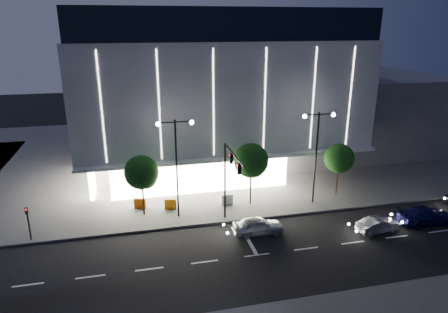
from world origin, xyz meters
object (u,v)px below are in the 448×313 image
object	(u,v)px
street_lamp_east	(317,145)
traffic_mast	(229,172)
ped_signal_far	(28,220)
barrier_a	(140,203)
tree_mid	(251,162)
car_second	(378,225)
barrier_d	(227,199)
tree_left	(142,174)
car_lead	(258,226)
tree_right	(339,160)
car_third	(425,215)
street_lamp_west	(176,155)
barrier_c	(171,204)

from	to	relation	value
street_lamp_east	traffic_mast	bearing A→B (deg)	-163.52
ped_signal_far	barrier_a	distance (m)	9.57
traffic_mast	tree_mid	world-z (taller)	traffic_mast
car_second	barrier_d	distance (m)	13.53
tree_left	barrier_a	bearing A→B (deg)	104.73
ped_signal_far	car_lead	size ratio (longest dim) A/B	0.71
traffic_mast	tree_right	distance (m)	12.63
car_lead	car_second	size ratio (longest dim) A/B	1.13
barrier_d	tree_left	bearing A→B (deg)	-172.10
barrier_a	tree_left	bearing A→B (deg)	-57.15
tree_mid	car_third	size ratio (longest dim) A/B	1.20
street_lamp_west	tree_right	xyz separation A→B (m)	(16.03, 1.02, -2.07)
ped_signal_far	tree_mid	distance (m)	19.35
tree_mid	car_second	distance (m)	12.15
car_second	tree_left	bearing A→B (deg)	62.18
car_third	barrier_d	bearing A→B (deg)	64.12
street_lamp_east	barrier_a	world-z (taller)	street_lamp_east
traffic_mast	tree_right	size ratio (longest dim) A/B	1.28
street_lamp_west	tree_right	distance (m)	16.19
tree_right	street_lamp_west	bearing A→B (deg)	-176.36
ped_signal_far	barrier_d	bearing A→B (deg)	9.64
traffic_mast	tree_right	world-z (taller)	traffic_mast
street_lamp_west	car_second	bearing A→B (deg)	-21.74
ped_signal_far	tree_right	size ratio (longest dim) A/B	0.54
street_lamp_west	tree_left	distance (m)	3.69
street_lamp_east	barrier_d	size ratio (longest dim) A/B	8.18
tree_mid	barrier_c	distance (m)	8.45
street_lamp_east	car_second	bearing A→B (deg)	-65.18
car_second	ped_signal_far	bearing A→B (deg)	73.63
ped_signal_far	tree_right	xyz separation A→B (m)	(28.03, 2.52, 2.00)
tree_mid	car_lead	distance (m)	6.57
ped_signal_far	barrier_a	bearing A→B (deg)	23.75
tree_mid	car_lead	size ratio (longest dim) A/B	1.45
tree_right	barrier_c	world-z (taller)	tree_right
tree_mid	tree_right	xyz separation A→B (m)	(9.00, -0.00, -0.45)
street_lamp_west	tree_mid	bearing A→B (deg)	8.26
street_lamp_east	car_lead	world-z (taller)	street_lamp_east
ped_signal_far	car_third	xyz separation A→B (m)	(32.79, -4.43, -1.15)
tree_mid	tree_right	size ratio (longest dim) A/B	1.12
tree_mid	tree_right	distance (m)	9.01
car_second	barrier_a	size ratio (longest dim) A/B	3.41
ped_signal_far	barrier_d	size ratio (longest dim) A/B	2.73
traffic_mast	car_lead	world-z (taller)	traffic_mast
tree_left	car_third	distance (m)	24.98
barrier_d	car_third	bearing A→B (deg)	-19.08
traffic_mast	barrier_a	distance (m)	9.87
street_lamp_east	tree_left	world-z (taller)	street_lamp_east
ped_signal_far	tree_mid	xyz separation A→B (m)	(19.03, 2.52, 2.45)
tree_mid	barrier_d	world-z (taller)	tree_mid
tree_right	traffic_mast	bearing A→B (deg)	-162.98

